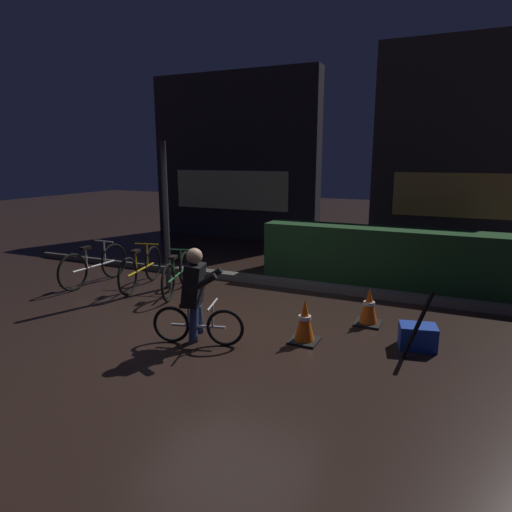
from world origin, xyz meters
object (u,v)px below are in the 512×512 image
object	(u,v)px
cyclist	(196,296)
parked_bike_leftmost	(94,265)
street_post	(166,217)
parked_bike_center_left	(177,274)
traffic_cone_far	(369,307)
blue_crate	(418,337)
closed_umbrella	(418,325)
parked_bike_left_mid	(141,269)
traffic_cone_near	(305,322)

from	to	relation	value
cyclist	parked_bike_leftmost	bearing A→B (deg)	138.70
street_post	parked_bike_center_left	bearing A→B (deg)	-30.85
traffic_cone_far	cyclist	size ratio (longest dim) A/B	0.43
street_post	cyclist	xyz separation A→B (m)	(1.78, -1.91, -0.67)
parked_bike_leftmost	traffic_cone_far	world-z (taller)	parked_bike_leftmost
street_post	blue_crate	world-z (taller)	street_post
traffic_cone_far	street_post	bearing A→B (deg)	174.82
street_post	closed_umbrella	bearing A→B (deg)	-14.76
parked_bike_leftmost	parked_bike_center_left	bearing A→B (deg)	-83.26
closed_umbrella	street_post	bearing A→B (deg)	122.14
parked_bike_left_mid	cyclist	distance (m)	2.86
cyclist	parked_bike_center_left	bearing A→B (deg)	115.19
parked_bike_leftmost	traffic_cone_far	xyz separation A→B (m)	(5.07, 0.01, -0.09)
street_post	cyclist	size ratio (longest dim) A/B	2.09
traffic_cone_near	closed_umbrella	size ratio (longest dim) A/B	0.67
traffic_cone_near	cyclist	size ratio (longest dim) A/B	0.46
blue_crate	traffic_cone_near	bearing A→B (deg)	-163.39
parked_bike_leftmost	traffic_cone_far	distance (m)	5.07
parked_bike_leftmost	blue_crate	size ratio (longest dim) A/B	3.84
parked_bike_center_left	closed_umbrella	bearing A→B (deg)	-120.06
parked_bike_left_mid	blue_crate	bearing A→B (deg)	-110.72
cyclist	closed_umbrella	size ratio (longest dim) A/B	1.47
closed_umbrella	blue_crate	bearing A→B (deg)	48.62
traffic_cone_near	blue_crate	xyz separation A→B (m)	(1.34, 0.40, -0.13)
street_post	traffic_cone_far	bearing A→B (deg)	-5.18
parked_bike_center_left	closed_umbrella	distance (m)	4.16
blue_crate	street_post	bearing A→B (deg)	168.33
blue_crate	cyclist	bearing A→B (deg)	-158.66
closed_umbrella	parked_bike_center_left	bearing A→B (deg)	123.54
parked_bike_left_mid	parked_bike_center_left	size ratio (longest dim) A/B	1.07
traffic_cone_far	cyclist	distance (m)	2.47
parked_bike_left_mid	parked_bike_center_left	distance (m)	0.79
cyclist	blue_crate	bearing A→B (deg)	6.10
street_post	closed_umbrella	distance (m)	4.60
traffic_cone_near	cyclist	bearing A→B (deg)	-153.86
parked_bike_center_left	traffic_cone_far	xyz separation A→B (m)	(3.33, -0.14, -0.07)
cyclist	traffic_cone_near	bearing A→B (deg)	10.90
blue_crate	parked_bike_left_mid	bearing A→B (deg)	171.38
parked_bike_leftmost	closed_umbrella	xyz separation A→B (m)	(5.78, -0.81, 0.04)
cyclist	traffic_cone_far	bearing A→B (deg)	24.92
street_post	parked_bike_leftmost	bearing A→B (deg)	-166.34
parked_bike_leftmost	traffic_cone_near	bearing A→B (deg)	-100.56
parked_bike_center_left	cyclist	world-z (taller)	cyclist
traffic_cone_near	closed_umbrella	distance (m)	1.36
street_post	parked_bike_left_mid	bearing A→B (deg)	-160.68
traffic_cone_near	traffic_cone_far	bearing A→B (deg)	56.93
closed_umbrella	cyclist	bearing A→B (deg)	153.22
parked_bike_leftmost	blue_crate	bearing A→B (deg)	-93.89
parked_bike_left_mid	closed_umbrella	world-z (taller)	closed_umbrella
parked_bike_leftmost	blue_crate	xyz separation A→B (m)	(5.77, -0.56, -0.20)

